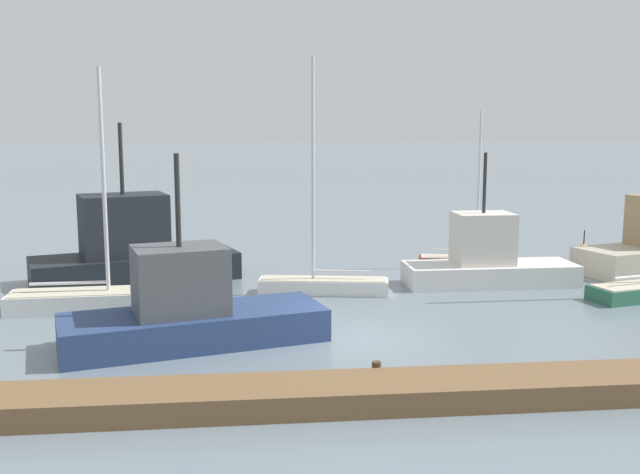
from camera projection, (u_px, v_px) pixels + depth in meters
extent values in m
plane|color=slate|center=(351.00, 340.00, 23.21)|extent=(600.00, 600.00, 0.00)
cube|color=brown|center=(384.00, 392.00, 17.86)|extent=(25.22, 1.88, 0.62)
cylinder|color=#423323|center=(376.00, 375.00, 18.87)|extent=(0.24, 0.24, 0.74)
cube|color=white|center=(95.00, 301.00, 27.00)|extent=(6.30, 1.95, 0.71)
cube|color=beige|center=(95.00, 291.00, 26.94)|extent=(6.05, 1.80, 0.04)
cylinder|color=silver|center=(104.00, 181.00, 26.39)|extent=(0.15, 0.15, 8.20)
cylinder|color=silver|center=(69.00, 283.00, 26.75)|extent=(2.81, 0.25, 0.12)
cube|color=white|center=(323.00, 286.00, 29.70)|extent=(5.42, 2.09, 0.59)
cube|color=beige|center=(323.00, 279.00, 29.65)|extent=(5.19, 1.95, 0.04)
cylinder|color=silver|center=(313.00, 170.00, 29.00)|extent=(0.13, 0.13, 8.97)
cylinder|color=silver|center=(342.00, 271.00, 29.55)|extent=(2.36, 0.50, 0.10)
cube|color=maroon|center=(468.00, 262.00, 35.34)|extent=(4.93, 2.22, 0.46)
cube|color=beige|center=(468.00, 257.00, 35.31)|extent=(4.73, 2.08, 0.04)
cylinder|color=silver|center=(479.00, 185.00, 34.73)|extent=(0.12, 0.12, 7.05)
cylinder|color=silver|center=(454.00, 250.00, 35.34)|extent=(2.12, 0.57, 0.09)
cube|color=black|center=(136.00, 268.00, 32.04)|extent=(9.34, 5.82, 1.19)
cube|color=#1E2328|center=(124.00, 225.00, 31.56)|extent=(4.18, 3.43, 2.68)
cylinder|color=#262626|center=(121.00, 159.00, 31.12)|extent=(0.18, 0.18, 3.08)
cube|color=navy|center=(194.00, 327.00, 22.85)|extent=(8.65, 4.93, 1.03)
cube|color=#4C5156|center=(180.00, 280.00, 22.46)|extent=(3.25, 2.82, 2.10)
cylinder|color=#262626|center=(178.00, 200.00, 22.09)|extent=(0.16, 0.16, 2.87)
cube|color=white|center=(490.00, 274.00, 31.37)|extent=(7.36, 2.55, 0.92)
cube|color=silver|center=(483.00, 238.00, 31.09)|extent=(2.46, 1.91, 2.21)
cylinder|color=#262626|center=(485.00, 183.00, 30.73)|extent=(0.15, 0.15, 2.57)
sphere|color=orange|center=(583.00, 249.00, 38.60)|extent=(0.57, 0.57, 0.57)
cylinder|color=black|center=(584.00, 237.00, 38.50)|extent=(0.06, 0.06, 0.75)
sphere|color=green|center=(94.00, 262.00, 35.03)|extent=(0.57, 0.57, 0.57)
cylinder|color=black|center=(94.00, 247.00, 34.92)|extent=(0.06, 0.06, 0.92)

